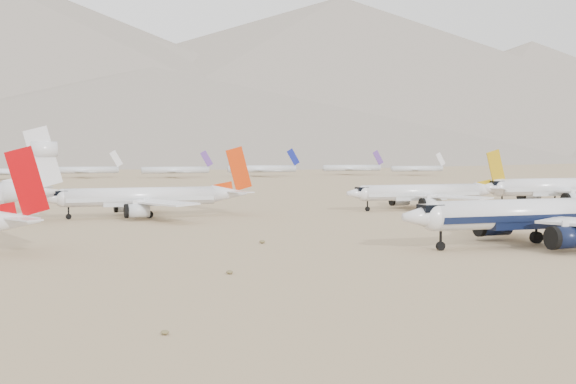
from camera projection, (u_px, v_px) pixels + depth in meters
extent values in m
plane|color=#907653|center=(473.00, 246.00, 126.80)|extent=(7000.00, 7000.00, 0.00)
cylinder|color=silver|center=(541.00, 213.00, 126.73)|extent=(38.42, 4.54, 4.54)
cube|color=black|center=(541.00, 216.00, 126.76)|extent=(37.66, 4.61, 1.02)
sphere|color=silver|center=(434.00, 216.00, 120.23)|extent=(4.54, 4.54, 4.54)
cube|color=black|center=(430.00, 208.00, 119.94)|extent=(3.18, 2.95, 1.14)
cylinder|color=black|center=(569.00, 237.00, 117.28)|extent=(5.34, 3.27, 3.27)
cube|color=silver|center=(506.00, 211.00, 140.44)|extent=(14.84, 23.39, 0.71)
cylinder|color=black|center=(494.00, 226.00, 135.03)|extent=(5.34, 3.27, 3.27)
cylinder|color=black|center=(441.00, 246.00, 120.86)|extent=(1.36, 0.57, 1.36)
cylinder|color=black|center=(562.00, 241.00, 124.51)|extent=(1.91, 1.14, 1.91)
cylinder|color=black|center=(536.00, 237.00, 130.48)|extent=(1.91, 1.14, 1.91)
cone|color=silver|center=(11.00, 221.00, 116.43)|extent=(8.31, 3.99, 3.99)
cube|color=silver|center=(23.00, 219.00, 113.35)|extent=(5.27, 6.90, 0.24)
cube|color=silver|center=(22.00, 215.00, 120.55)|extent=(5.27, 6.90, 0.24)
cube|color=#AB0004|center=(27.00, 181.00, 116.91)|extent=(6.30, 0.32, 10.38)
cylinder|color=silver|center=(558.00, 187.00, 216.48)|extent=(37.91, 4.59, 4.59)
cube|color=silver|center=(558.00, 189.00, 216.52)|extent=(37.15, 4.66, 1.03)
sphere|color=silver|center=(498.00, 188.00, 210.07)|extent=(4.59, 4.59, 4.59)
cube|color=black|center=(496.00, 183.00, 209.78)|extent=(3.22, 2.99, 1.15)
cylinder|color=silver|center=(575.00, 199.00, 207.12)|extent=(5.26, 3.31, 3.31)
cube|color=silver|center=(536.00, 187.00, 230.06)|extent=(14.64, 23.07, 0.71)
cylinder|color=silver|center=(530.00, 196.00, 224.73)|extent=(5.26, 3.31, 3.31)
cylinder|color=black|center=(502.00, 205.00, 210.70)|extent=(1.38, 0.57, 1.38)
cylinder|color=black|center=(571.00, 203.00, 214.22)|extent=(1.93, 1.15, 1.93)
cylinder|color=black|center=(555.00, 202.00, 220.27)|extent=(1.93, 1.15, 1.93)
cylinder|color=silver|center=(422.00, 192.00, 203.22)|extent=(32.21, 3.91, 3.91)
cube|color=silver|center=(422.00, 194.00, 203.25)|extent=(31.57, 3.97, 0.88)
sphere|color=silver|center=(364.00, 193.00, 197.77)|extent=(3.91, 3.91, 3.91)
cube|color=black|center=(362.00, 189.00, 197.52)|extent=(2.74, 2.54, 0.98)
cone|color=silver|center=(489.00, 190.00, 209.94)|extent=(8.05, 3.91, 3.91)
cube|color=silver|center=(454.00, 197.00, 193.43)|extent=(12.44, 19.61, 0.61)
cube|color=silver|center=(502.00, 188.00, 206.95)|extent=(5.11, 6.69, 0.23)
cylinder|color=silver|center=(431.00, 204.00, 195.25)|extent=(4.47, 2.82, 2.82)
cube|color=silver|center=(409.00, 192.00, 214.77)|extent=(12.44, 19.61, 0.61)
cube|color=silver|center=(486.00, 187.00, 213.94)|extent=(5.11, 6.69, 0.23)
cylinder|color=silver|center=(400.00, 200.00, 210.23)|extent=(4.47, 2.82, 2.82)
cube|color=#C19512|center=(496.00, 168.00, 210.40)|extent=(6.11, 0.31, 10.06)
cylinder|color=black|center=(367.00, 209.00, 198.31)|extent=(1.17, 0.49, 1.17)
cylinder|color=black|center=(432.00, 207.00, 201.29)|extent=(1.64, 0.98, 1.64)
cylinder|color=black|center=(421.00, 206.00, 206.44)|extent=(1.64, 0.98, 1.64)
cylinder|color=silver|center=(141.00, 196.00, 180.28)|extent=(33.53, 4.10, 4.10)
cube|color=silver|center=(141.00, 199.00, 180.31)|extent=(32.86, 4.16, 0.92)
sphere|color=silver|center=(63.00, 198.00, 174.61)|extent=(4.10, 4.10, 4.10)
cube|color=black|center=(60.00, 193.00, 174.35)|extent=(2.87, 2.66, 1.02)
cone|color=silver|center=(229.00, 193.00, 187.27)|extent=(8.38, 4.10, 4.10)
cube|color=silver|center=(162.00, 203.00, 170.08)|extent=(12.95, 20.40, 0.63)
cube|color=silver|center=(241.00, 192.00, 184.16)|extent=(5.32, 6.96, 0.25)
cylinder|color=silver|center=(138.00, 211.00, 171.98)|extent=(4.66, 2.95, 2.95)
cube|color=silver|center=(143.00, 197.00, 192.31)|extent=(12.95, 20.40, 0.63)
cube|color=silver|center=(232.00, 190.00, 191.44)|extent=(5.32, 6.96, 0.25)
cylinder|color=silver|center=(127.00, 206.00, 187.59)|extent=(4.66, 2.95, 2.95)
cube|color=red|center=(239.00, 169.00, 187.76)|extent=(6.35, 0.33, 10.47)
cylinder|color=black|center=(69.00, 217.00, 175.17)|extent=(1.23, 0.51, 1.23)
cylinder|color=black|center=(149.00, 214.00, 178.26)|extent=(1.72, 1.02, 1.72)
cylinder|color=black|center=(145.00, 212.00, 183.65)|extent=(1.72, 1.02, 1.72)
cone|color=silver|center=(29.00, 192.00, 169.92)|extent=(10.72, 5.13, 5.13)
cube|color=silver|center=(40.00, 190.00, 165.95)|extent=(6.81, 8.90, 0.31)
cube|color=silver|center=(38.00, 188.00, 175.23)|extent=(6.81, 8.90, 0.31)
cube|color=silver|center=(43.00, 157.00, 170.54)|extent=(8.13, 0.41, 13.39)
cylinder|color=silver|center=(44.00, 149.00, 170.55)|extent=(5.36, 3.33, 3.33)
cylinder|color=silver|center=(8.00, 172.00, 408.46)|extent=(33.96, 3.36, 3.36)
cube|color=#5B368B|center=(41.00, 161.00, 413.57)|extent=(6.76, 0.34, 8.52)
cube|color=silver|center=(8.00, 173.00, 400.23)|extent=(8.95, 15.63, 0.34)
cube|color=silver|center=(8.00, 172.00, 416.74)|extent=(8.95, 15.63, 0.34)
cylinder|color=silver|center=(84.00, 170.00, 437.28)|extent=(37.34, 3.69, 3.69)
cube|color=silver|center=(116.00, 159.00, 442.90)|extent=(7.44, 0.37, 9.36)
cube|color=silver|center=(86.00, 172.00, 428.23)|extent=(9.84, 17.19, 0.37)
cube|color=silver|center=(82.00, 171.00, 446.39)|extent=(9.84, 17.19, 0.37)
cylinder|color=silver|center=(176.00, 170.00, 438.24)|extent=(37.16, 3.67, 3.67)
cube|color=#5B368B|center=(207.00, 159.00, 443.83)|extent=(7.40, 0.37, 9.32)
cube|color=silver|center=(179.00, 171.00, 429.23)|extent=(9.79, 17.11, 0.37)
cube|color=silver|center=(172.00, 171.00, 447.30)|extent=(9.79, 17.11, 0.37)
cylinder|color=silver|center=(262.00, 169.00, 458.96)|extent=(40.47, 4.00, 4.00)
cube|color=navy|center=(293.00, 157.00, 465.05)|extent=(8.06, 0.40, 10.15)
cube|color=silver|center=(268.00, 170.00, 449.15)|extent=(10.66, 18.63, 0.40)
cube|color=silver|center=(257.00, 169.00, 468.84)|extent=(10.66, 18.63, 0.40)
cylinder|color=silver|center=(352.00, 168.00, 489.13)|extent=(37.54, 3.71, 3.71)
cube|color=#5B368B|center=(378.00, 158.00, 494.78)|extent=(7.48, 0.37, 9.42)
cube|color=silver|center=(359.00, 169.00, 480.03)|extent=(9.89, 17.28, 0.37)
cube|color=silver|center=(345.00, 169.00, 498.29)|extent=(9.89, 17.28, 0.37)
cylinder|color=silver|center=(417.00, 169.00, 478.99)|extent=(33.58, 3.32, 3.32)
cube|color=silver|center=(440.00, 159.00, 484.04)|extent=(6.69, 0.33, 8.42)
cube|color=silver|center=(425.00, 170.00, 470.85)|extent=(8.85, 15.46, 0.33)
cube|color=silver|center=(410.00, 169.00, 487.18)|extent=(8.85, 15.46, 0.33)
cone|color=slate|center=(144.00, 97.00, 1578.79)|extent=(1824.00, 1824.00, 240.00)
cone|color=slate|center=(341.00, 77.00, 1913.36)|extent=(2356.00, 2356.00, 380.00)
cone|color=slate|center=(531.00, 99.00, 2028.44)|extent=(1682.00, 1682.00, 290.00)
cone|color=slate|center=(154.00, 114.00, 1207.45)|extent=(1260.00, 1260.00, 140.00)
ellipsoid|color=brown|center=(165.00, 332.00, 65.71)|extent=(0.70, 0.70, 0.39)
ellipsoid|color=brown|center=(230.00, 272.00, 97.87)|extent=(0.84, 0.84, 0.46)
ellipsoid|color=brown|center=(262.00, 242.00, 130.03)|extent=(0.98, 0.98, 0.54)
ellipsoid|color=brown|center=(547.00, 221.00, 168.70)|extent=(0.98, 0.98, 0.54)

